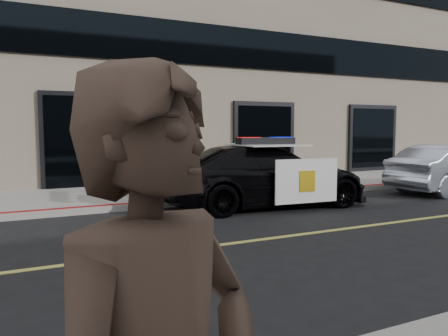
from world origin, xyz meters
name	(u,v)px	position (x,y,z in m)	size (l,w,h in m)	color
ground	(247,242)	(0.00, 0.00, 0.00)	(120.00, 120.00, 0.00)	black
sidewalk_n	(154,194)	(0.00, 5.25, 0.07)	(60.00, 3.50, 0.15)	gray
building_n	(110,14)	(0.00, 10.50, 6.00)	(60.00, 7.00, 12.00)	#756856
police_car	(265,176)	(1.94, 2.65, 0.73)	(2.78, 5.29, 1.63)	black
fire_hydrant	(136,183)	(-0.66, 4.55, 0.48)	(0.32, 0.44, 0.70)	beige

